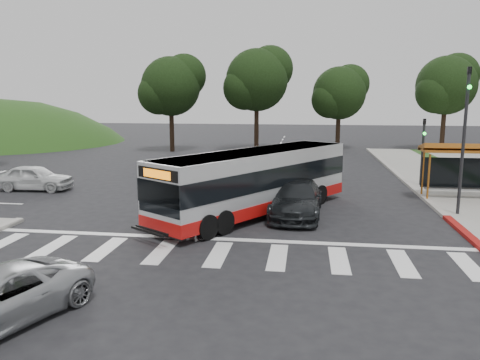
# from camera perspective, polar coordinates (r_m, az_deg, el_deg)

# --- Properties ---
(ground) EXTENTS (140.00, 140.00, 0.00)m
(ground) POSITION_cam_1_polar(r_m,az_deg,el_deg) (20.73, -0.09, -4.55)
(ground) COLOR black
(ground) RESTS_ON ground
(sidewalk_east) EXTENTS (4.00, 40.00, 0.12)m
(sidewalk_east) POSITION_cam_1_polar(r_m,az_deg,el_deg) (29.48, 23.97, -0.89)
(sidewalk_east) COLOR gray
(sidewalk_east) RESTS_ON ground
(curb_east) EXTENTS (0.30, 40.00, 0.15)m
(curb_east) POSITION_cam_1_polar(r_m,az_deg,el_deg) (28.99, 20.17, -0.78)
(curb_east) COLOR #9E9991
(curb_east) RESTS_ON ground
(curb_east_red) EXTENTS (0.32, 6.00, 0.15)m
(curb_east_red) POSITION_cam_1_polar(r_m,az_deg,el_deg) (19.58, 26.22, -6.27)
(curb_east_red) COLOR maroon
(curb_east_red) RESTS_ON ground
(hillside_nw) EXTENTS (44.00, 44.00, 10.00)m
(hillside_nw) POSITION_cam_1_polar(r_m,az_deg,el_deg) (61.04, -26.88, 4.12)
(hillside_nw) COLOR #274516
(hillside_nw) RESTS_ON ground
(crosswalk_ladder) EXTENTS (18.00, 2.60, 0.01)m
(crosswalk_ladder) POSITION_cam_1_polar(r_m,az_deg,el_deg) (16.00, -2.65, -9.03)
(crosswalk_ladder) COLOR silver
(crosswalk_ladder) RESTS_ON ground
(bus_shelter) EXTENTS (4.20, 1.60, 2.86)m
(bus_shelter) POSITION_cam_1_polar(r_m,az_deg,el_deg) (26.36, 25.60, 2.82)
(bus_shelter) COLOR #A65C1B
(bus_shelter) RESTS_ON sidewalk_east
(traffic_signal_ne_tall) EXTENTS (0.18, 0.37, 6.50)m
(traffic_signal_ne_tall) POSITION_cam_1_polar(r_m,az_deg,el_deg) (22.43, 25.70, 5.62)
(traffic_signal_ne_tall) COLOR black
(traffic_signal_ne_tall) RESTS_ON ground
(traffic_signal_ne_short) EXTENTS (0.18, 0.37, 4.00)m
(traffic_signal_ne_short) POSITION_cam_1_polar(r_m,az_deg,el_deg) (29.27, 21.41, 4.00)
(traffic_signal_ne_short) COLOR black
(traffic_signal_ne_short) RESTS_ON ground
(tree_ne_a) EXTENTS (6.16, 5.74, 9.30)m
(tree_ne_a) POSITION_cam_1_polar(r_m,az_deg,el_deg) (49.72, 23.91, 10.61)
(tree_ne_a) COLOR black
(tree_ne_a) RESTS_ON parking_lot
(tree_north_a) EXTENTS (6.60, 6.15, 10.17)m
(tree_north_a) POSITION_cam_1_polar(r_m,az_deg,el_deg) (46.19, 2.17, 12.21)
(tree_north_a) COLOR black
(tree_north_a) RESTS_ON ground
(tree_north_b) EXTENTS (5.72, 5.33, 8.43)m
(tree_north_b) POSITION_cam_1_polar(r_m,az_deg,el_deg) (48.02, 12.10, 10.41)
(tree_north_b) COLOR black
(tree_north_b) RESTS_ON ground
(tree_north_c) EXTENTS (6.16, 5.74, 9.30)m
(tree_north_c) POSITION_cam_1_polar(r_m,az_deg,el_deg) (45.74, -8.33, 11.34)
(tree_north_c) COLOR black
(tree_north_c) RESTS_ON ground
(transit_bus) EXTENTS (8.15, 10.61, 2.88)m
(transit_bus) POSITION_cam_1_polar(r_m,az_deg,el_deg) (21.04, 1.99, -0.32)
(transit_bus) COLOR #BBBDC0
(transit_bus) RESTS_ON ground
(pedestrian) EXTENTS (0.76, 0.59, 1.86)m
(pedestrian) POSITION_cam_1_polar(r_m,az_deg,el_deg) (17.31, -5.94, -4.39)
(pedestrian) COLOR silver
(pedestrian) RESTS_ON ground
(dark_sedan) EXTENTS (2.47, 5.41, 1.53)m
(dark_sedan) POSITION_cam_1_polar(r_m,az_deg,el_deg) (21.01, 6.94, -2.27)
(dark_sedan) COLOR black
(dark_sedan) RESTS_ON ground
(west_car_white) EXTENTS (4.29, 1.85, 1.44)m
(west_car_white) POSITION_cam_1_polar(r_m,az_deg,el_deg) (28.97, -23.79, 0.27)
(west_car_white) COLOR silver
(west_car_white) RESTS_ON ground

